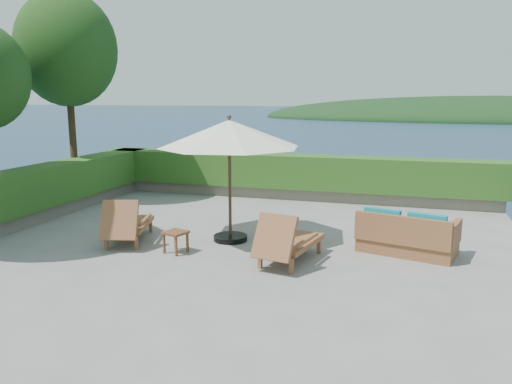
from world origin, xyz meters
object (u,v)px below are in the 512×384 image
(wicker_loveseat, at_px, (406,236))
(patio_umbrella, at_px, (229,135))
(side_table, at_px, (176,235))
(lounge_right, at_px, (287,241))
(lounge_left, at_px, (127,223))

(wicker_loveseat, bearing_deg, patio_umbrella, -163.10)
(patio_umbrella, bearing_deg, side_table, -123.54)
(patio_umbrella, bearing_deg, lounge_right, -35.95)
(patio_umbrella, bearing_deg, wicker_loveseat, 2.21)
(side_table, distance_m, wicker_loveseat, 4.63)
(lounge_right, height_order, wicker_loveseat, lounge_right)
(lounge_right, bearing_deg, side_table, -167.89)
(lounge_left, height_order, lounge_right, lounge_right)
(side_table, bearing_deg, lounge_right, 0.65)
(lounge_right, xyz_separation_m, side_table, (-2.30, -0.03, -0.07))
(patio_umbrella, distance_m, side_table, 2.38)
(patio_umbrella, xyz_separation_m, lounge_right, (1.54, -1.12, -1.87))
(patio_umbrella, xyz_separation_m, wicker_loveseat, (3.69, 0.14, -1.95))
(lounge_right, height_order, side_table, lounge_right)
(lounge_left, bearing_deg, lounge_right, -21.00)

